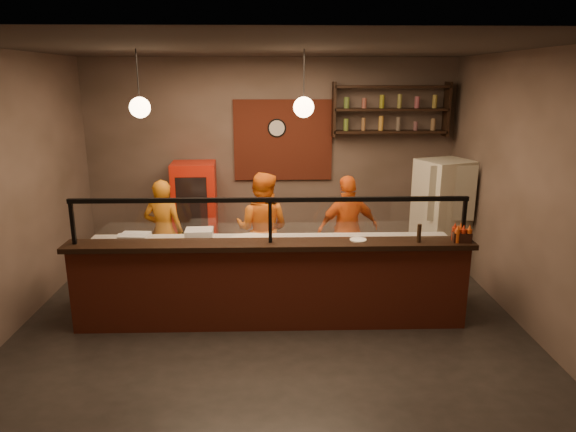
{
  "coord_description": "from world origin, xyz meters",
  "views": [
    {
      "loc": [
        0.04,
        -5.9,
        2.88
      ],
      "look_at": [
        0.22,
        0.3,
        1.21
      ],
      "focal_mm": 32.0,
      "sensor_mm": 36.0,
      "label": 1
    }
  ],
  "objects_px": {
    "pepper_mill": "(419,233)",
    "wall_clock": "(277,128)",
    "red_cooler": "(195,211)",
    "pizza_dough": "(250,239)",
    "cook_right": "(348,229)",
    "fridge": "(442,216)",
    "cook_mid": "(262,229)",
    "cook_left": "(164,232)",
    "condiment_caddy": "(461,237)"
  },
  "relations": [
    {
      "from": "pepper_mill",
      "to": "wall_clock",
      "type": "bearing_deg",
      "value": 119.69
    },
    {
      "from": "red_cooler",
      "to": "pizza_dough",
      "type": "relative_size",
      "value": 2.96
    },
    {
      "from": "cook_right",
      "to": "fridge",
      "type": "relative_size",
      "value": 0.91
    },
    {
      "from": "pizza_dough",
      "to": "fridge",
      "type": "bearing_deg",
      "value": 23.35
    },
    {
      "from": "cook_mid",
      "to": "pepper_mill",
      "type": "height_order",
      "value": "cook_mid"
    },
    {
      "from": "cook_left",
      "to": "pizza_dough",
      "type": "height_order",
      "value": "cook_left"
    },
    {
      "from": "wall_clock",
      "to": "condiment_caddy",
      "type": "distance_m",
      "value": 3.63
    },
    {
      "from": "cook_right",
      "to": "red_cooler",
      "type": "relative_size",
      "value": 0.98
    },
    {
      "from": "wall_clock",
      "to": "fridge",
      "type": "xyz_separation_m",
      "value": [
        2.5,
        -0.93,
        -1.24
      ]
    },
    {
      "from": "cook_mid",
      "to": "pizza_dough",
      "type": "distance_m",
      "value": 0.77
    },
    {
      "from": "red_cooler",
      "to": "pizza_dough",
      "type": "bearing_deg",
      "value": -66.27
    },
    {
      "from": "cook_right",
      "to": "red_cooler",
      "type": "bearing_deg",
      "value": -38.71
    },
    {
      "from": "wall_clock",
      "to": "pizza_dough",
      "type": "height_order",
      "value": "wall_clock"
    },
    {
      "from": "cook_mid",
      "to": "condiment_caddy",
      "type": "bearing_deg",
      "value": 166.5
    },
    {
      "from": "cook_right",
      "to": "pizza_dough",
      "type": "height_order",
      "value": "cook_right"
    },
    {
      "from": "wall_clock",
      "to": "red_cooler",
      "type": "relative_size",
      "value": 0.19
    },
    {
      "from": "red_cooler",
      "to": "condiment_caddy",
      "type": "relative_size",
      "value": 7.83
    },
    {
      "from": "wall_clock",
      "to": "cook_left",
      "type": "relative_size",
      "value": 0.2
    },
    {
      "from": "fridge",
      "to": "pizza_dough",
      "type": "relative_size",
      "value": 3.18
    },
    {
      "from": "cook_mid",
      "to": "condiment_caddy",
      "type": "relative_size",
      "value": 8.01
    },
    {
      "from": "cook_left",
      "to": "condiment_caddy",
      "type": "distance_m",
      "value": 4.03
    },
    {
      "from": "fridge",
      "to": "red_cooler",
      "type": "height_order",
      "value": "fridge"
    },
    {
      "from": "cook_right",
      "to": "pepper_mill",
      "type": "relative_size",
      "value": 7.36
    },
    {
      "from": "condiment_caddy",
      "to": "wall_clock",
      "type": "bearing_deg",
      "value": 126.98
    },
    {
      "from": "wall_clock",
      "to": "cook_right",
      "type": "bearing_deg",
      "value": -53.44
    },
    {
      "from": "cook_left",
      "to": "pepper_mill",
      "type": "relative_size",
      "value": 7.13
    },
    {
      "from": "cook_right",
      "to": "red_cooler",
      "type": "distance_m",
      "value": 2.55
    },
    {
      "from": "pizza_dough",
      "to": "red_cooler",
      "type": "bearing_deg",
      "value": 117.33
    },
    {
      "from": "pepper_mill",
      "to": "cook_right",
      "type": "bearing_deg",
      "value": 112.36
    },
    {
      "from": "cook_left",
      "to": "red_cooler",
      "type": "height_order",
      "value": "red_cooler"
    },
    {
      "from": "pizza_dough",
      "to": "condiment_caddy",
      "type": "height_order",
      "value": "condiment_caddy"
    },
    {
      "from": "red_cooler",
      "to": "pepper_mill",
      "type": "xyz_separation_m",
      "value": [
        2.92,
        -2.5,
        0.37
      ]
    },
    {
      "from": "pizza_dough",
      "to": "pepper_mill",
      "type": "xyz_separation_m",
      "value": [
        1.97,
        -0.64,
        0.26
      ]
    },
    {
      "from": "wall_clock",
      "to": "cook_mid",
      "type": "xyz_separation_m",
      "value": [
        -0.22,
        -1.41,
        -1.29
      ]
    },
    {
      "from": "fridge",
      "to": "condiment_caddy",
      "type": "relative_size",
      "value": 8.41
    },
    {
      "from": "wall_clock",
      "to": "pepper_mill",
      "type": "relative_size",
      "value": 1.41
    },
    {
      "from": "cook_mid",
      "to": "condiment_caddy",
      "type": "xyz_separation_m",
      "value": [
        2.32,
        -1.38,
        0.3
      ]
    },
    {
      "from": "cook_right",
      "to": "condiment_caddy",
      "type": "bearing_deg",
      "value": 112.73
    },
    {
      "from": "wall_clock",
      "to": "pepper_mill",
      "type": "height_order",
      "value": "wall_clock"
    },
    {
      "from": "wall_clock",
      "to": "fridge",
      "type": "height_order",
      "value": "wall_clock"
    },
    {
      "from": "red_cooler",
      "to": "condiment_caddy",
      "type": "height_order",
      "value": "red_cooler"
    },
    {
      "from": "wall_clock",
      "to": "cook_left",
      "type": "height_order",
      "value": "wall_clock"
    },
    {
      "from": "cook_left",
      "to": "condiment_caddy",
      "type": "relative_size",
      "value": 7.45
    },
    {
      "from": "pizza_dough",
      "to": "condiment_caddy",
      "type": "distance_m",
      "value": 2.55
    },
    {
      "from": "cook_right",
      "to": "red_cooler",
      "type": "xyz_separation_m",
      "value": [
        -2.33,
        1.04,
        0.01
      ]
    },
    {
      "from": "cook_left",
      "to": "cook_right",
      "type": "bearing_deg",
      "value": -177.73
    },
    {
      "from": "wall_clock",
      "to": "red_cooler",
      "type": "xyz_separation_m",
      "value": [
        -1.33,
        -0.31,
        -1.3
      ]
    },
    {
      "from": "wall_clock",
      "to": "cook_left",
      "type": "distance_m",
      "value": 2.49
    },
    {
      "from": "cook_right",
      "to": "pizza_dough",
      "type": "bearing_deg",
      "value": 16.22
    },
    {
      "from": "wall_clock",
      "to": "fridge",
      "type": "distance_m",
      "value": 2.94
    }
  ]
}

